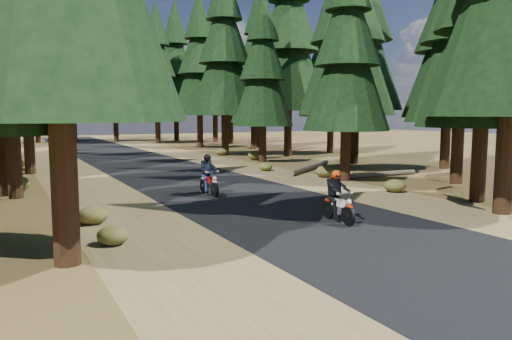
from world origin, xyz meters
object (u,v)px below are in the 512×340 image
(log_far, at_px, (380,174))
(rider_lead, at_px, (338,205))
(log_near, at_px, (310,167))
(rider_follow, at_px, (209,182))

(log_far, bearing_deg, rider_lead, -137.23)
(log_near, xyz_separation_m, rider_follow, (-7.92, -5.22, 0.35))
(log_near, height_order, log_far, log_near)
(rider_lead, height_order, rider_follow, rider_follow)
(rider_follow, bearing_deg, rider_lead, 103.86)
(log_far, distance_m, rider_lead, 10.85)
(log_near, distance_m, log_far, 4.12)
(log_near, distance_m, rider_lead, 12.93)
(log_far, relative_size, rider_follow, 2.51)
(rider_lead, relative_size, rider_follow, 0.97)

